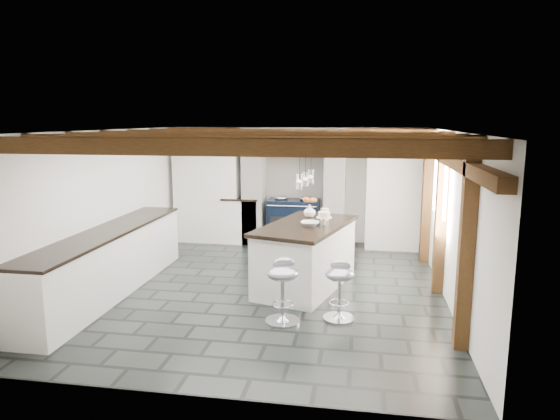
% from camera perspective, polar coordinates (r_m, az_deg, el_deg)
% --- Properties ---
extents(ground, '(6.00, 6.00, 0.00)m').
position_cam_1_polar(ground, '(7.47, -1.27, -8.85)').
color(ground, black).
rests_on(ground, ground).
extents(room_shell, '(6.00, 6.03, 6.00)m').
position_cam_1_polar(room_shell, '(8.68, -3.52, 1.10)').
color(room_shell, silver).
rests_on(room_shell, ground).
extents(range_cooker, '(1.00, 0.63, 0.99)m').
position_cam_1_polar(range_cooker, '(9.90, 1.58, -1.27)').
color(range_cooker, black).
rests_on(range_cooker, ground).
extents(kitchen_island, '(1.49, 2.13, 1.27)m').
position_cam_1_polar(kitchen_island, '(7.39, 2.99, -5.13)').
color(kitchen_island, white).
rests_on(kitchen_island, ground).
extents(bar_stool_near, '(0.40, 0.40, 0.74)m').
position_cam_1_polar(bar_stool_near, '(6.25, 6.84, -8.36)').
color(bar_stool_near, silver).
rests_on(bar_stool_near, ground).
extents(bar_stool_far, '(0.51, 0.51, 0.80)m').
position_cam_1_polar(bar_stool_far, '(6.10, 0.28, -8.38)').
color(bar_stool_far, silver).
rests_on(bar_stool_far, ground).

